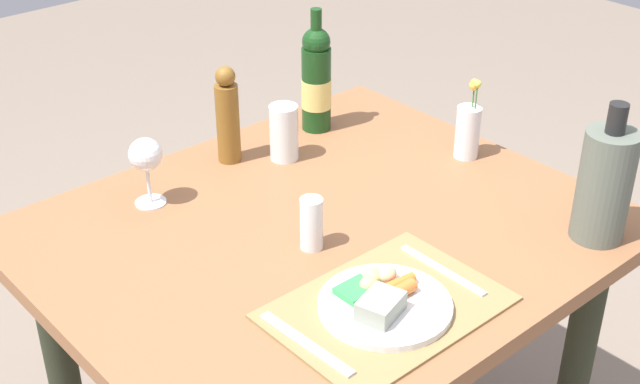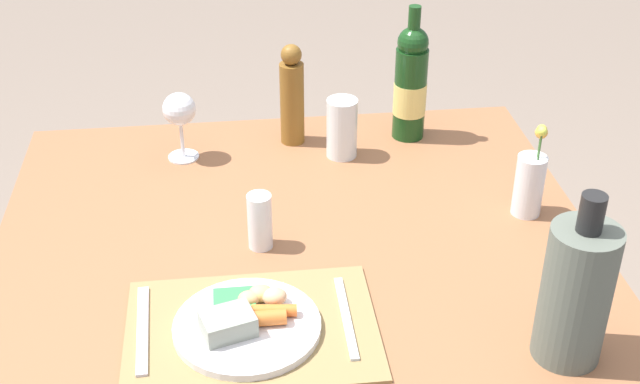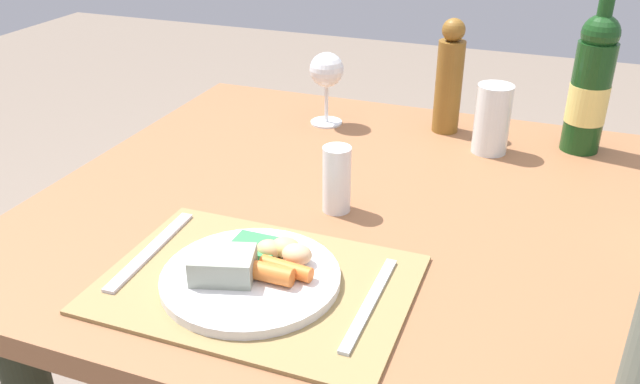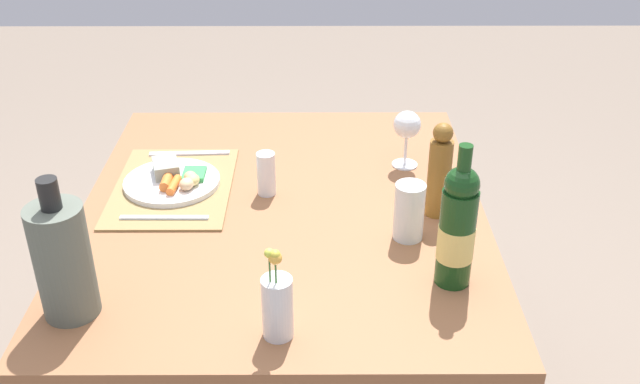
{
  "view_description": "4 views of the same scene",
  "coord_description": "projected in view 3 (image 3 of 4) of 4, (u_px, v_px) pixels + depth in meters",
  "views": [
    {
      "loc": [
        -1.01,
        -1.14,
        1.74
      ],
      "look_at": [
        -0.02,
        -0.01,
        0.87
      ],
      "focal_mm": 48.69,
      "sensor_mm": 36.0,
      "label": 1
    },
    {
      "loc": [
        -0.11,
        -1.36,
        1.71
      ],
      "look_at": [
        0.05,
        0.02,
        0.85
      ],
      "focal_mm": 47.92,
      "sensor_mm": 36.0,
      "label": 2
    },
    {
      "loc": [
        0.24,
        -0.94,
        1.3
      ],
      "look_at": [
        -0.1,
        -0.04,
        0.8
      ],
      "focal_mm": 37.08,
      "sensor_mm": 36.0,
      "label": 3
    },
    {
      "loc": [
        1.53,
        0.08,
        1.69
      ],
      "look_at": [
        0.09,
        0.09,
        0.87
      ],
      "focal_mm": 41.24,
      "sensor_mm": 36.0,
      "label": 4
    }
  ],
  "objects": [
    {
      "name": "pepper_mill",
      "position": [
        449.0,
        79.0,
        1.34
      ],
      "size": [
        0.05,
        0.05,
        0.24
      ],
      "color": "brown",
      "rests_on": "dining_table"
    },
    {
      "name": "fork",
      "position": [
        151.0,
        250.0,
        0.96
      ],
      "size": [
        0.03,
        0.22,
        0.0
      ],
      "primitive_type": "cube",
      "rotation": [
        0.0,
        0.0,
        0.04
      ],
      "color": "silver",
      "rests_on": "placemat"
    },
    {
      "name": "dining_table",
      "position": [
        380.0,
        267.0,
        1.16
      ],
      "size": [
        1.14,
        0.97,
        0.78
      ],
      "color": "#8F5C3A",
      "rests_on": "ground_plane"
    },
    {
      "name": "salt_shaker",
      "position": [
        337.0,
        179.0,
        1.06
      ],
      "size": [
        0.05,
        0.05,
        0.11
      ],
      "primitive_type": "cylinder",
      "color": "white",
      "rests_on": "dining_table"
    },
    {
      "name": "wine_glass",
      "position": [
        327.0,
        73.0,
        1.38
      ],
      "size": [
        0.07,
        0.07,
        0.16
      ],
      "color": "white",
      "rests_on": "dining_table"
    },
    {
      "name": "placemat",
      "position": [
        257.0,
        284.0,
        0.89
      ],
      "size": [
        0.41,
        0.29,
        0.01
      ],
      "primitive_type": "cube",
      "color": "olive",
      "rests_on": "dining_table"
    },
    {
      "name": "knife",
      "position": [
        370.0,
        303.0,
        0.85
      ],
      "size": [
        0.02,
        0.21,
        0.0
      ],
      "primitive_type": "cube",
      "rotation": [
        0.0,
        0.0,
        -0.01
      ],
      "color": "silver",
      "rests_on": "placemat"
    },
    {
      "name": "dinner_plate",
      "position": [
        252.0,
        272.0,
        0.89
      ],
      "size": [
        0.24,
        0.24,
        0.05
      ],
      "color": "silver",
      "rests_on": "placemat"
    },
    {
      "name": "wine_bottle",
      "position": [
        591.0,
        86.0,
        1.25
      ],
      "size": [
        0.07,
        0.07,
        0.31
      ],
      "color": "#163E17",
      "rests_on": "dining_table"
    },
    {
      "name": "water_tumbler",
      "position": [
        492.0,
        123.0,
        1.27
      ],
      "size": [
        0.07,
        0.07,
        0.14
      ],
      "color": "silver",
      "rests_on": "dining_table"
    }
  ]
}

